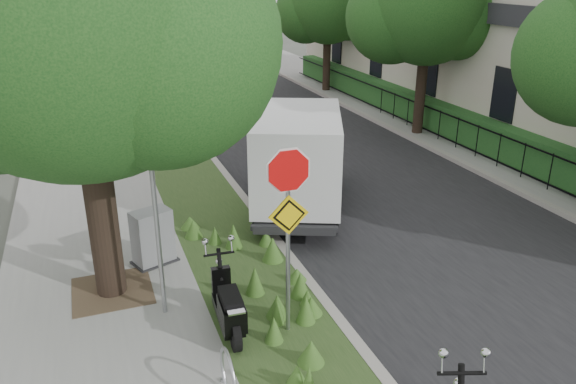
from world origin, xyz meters
name	(u,v)px	position (x,y,z in m)	size (l,w,h in m)	color
ground	(381,338)	(0.00, 0.00, 0.00)	(120.00, 120.00, 0.00)	#4C5147
sidewalk_near	(85,171)	(-4.25, 10.00, 0.06)	(3.50, 60.00, 0.12)	gray
verge	(179,160)	(-1.50, 10.00, 0.06)	(2.00, 60.00, 0.12)	#2A451D
kerb_near	(211,157)	(-0.50, 10.00, 0.07)	(0.20, 60.00, 0.13)	#9E9991
road	(314,147)	(3.00, 10.00, 0.01)	(7.00, 60.00, 0.01)	black
kerb_far	(405,135)	(6.50, 10.00, 0.07)	(0.20, 60.00, 0.13)	#9E9991
footpath_far	(445,131)	(8.20, 10.00, 0.06)	(3.20, 60.00, 0.12)	gray
street_tree_main	(71,24)	(-4.08, 2.86, 4.80)	(6.21, 5.54, 7.66)	black
bare_post	(155,204)	(-3.20, 1.80, 2.12)	(0.08, 0.08, 4.00)	#A5A8AD
bike_hoop	(228,376)	(-2.70, -0.60, 0.50)	(0.06, 0.78, 0.77)	#A5A8AD
sign_assembly	(288,205)	(-1.40, 0.58, 2.33)	(0.94, 0.08, 3.22)	#A5A8AD
fence_far	(423,117)	(7.20, 10.00, 0.67)	(0.04, 24.00, 1.00)	black
hedge_far	(440,115)	(7.90, 10.00, 0.67)	(1.00, 24.00, 1.10)	#18451D
terrace_houses	(535,11)	(11.49, 10.00, 4.16)	(7.40, 26.40, 8.20)	beige
far_tree_b	(425,7)	(6.94, 10.05, 4.37)	(4.83, 4.31, 6.56)	black
far_tree_c	(327,6)	(6.94, 18.04, 3.95)	(4.37, 3.89, 5.93)	black
scooter_near	(229,312)	(-2.31, 0.81, 0.52)	(0.41, 1.74, 0.83)	black
box_truck	(298,155)	(0.64, 5.41, 1.40)	(3.51, 5.06, 2.14)	#262628
utility_cabinet	(153,238)	(-3.12, 3.63, 0.65)	(0.97, 0.81, 1.11)	#262628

